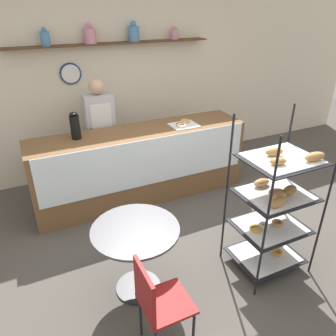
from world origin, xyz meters
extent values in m
plane|color=#4C4742|center=(0.00, 0.00, 0.00)|extent=(14.00, 14.00, 0.00)
cube|color=beige|center=(0.00, 2.45, 1.35)|extent=(10.00, 0.06, 2.70)
cube|color=#4C331E|center=(0.00, 2.30, 2.02)|extent=(2.97, 0.24, 0.02)
cylinder|color=#4C7FB2|center=(-0.92, 2.30, 2.12)|extent=(0.12, 0.12, 0.18)
sphere|color=#4C7FB2|center=(-0.92, 2.30, 2.24)|extent=(0.07, 0.07, 0.07)
cylinder|color=#CC7F99|center=(-0.32, 2.30, 2.13)|extent=(0.17, 0.17, 0.20)
sphere|color=#CC7F99|center=(-0.32, 2.30, 2.26)|extent=(0.09, 0.09, 0.09)
cylinder|color=#4C7FB2|center=(0.31, 2.30, 2.14)|extent=(0.16, 0.16, 0.21)
sphere|color=#4C7FB2|center=(0.31, 2.30, 2.27)|extent=(0.09, 0.09, 0.09)
cylinder|color=#CC7F99|center=(0.97, 2.30, 2.11)|extent=(0.12, 0.12, 0.15)
sphere|color=#CC7F99|center=(0.97, 2.30, 2.20)|extent=(0.06, 0.06, 0.06)
cylinder|color=navy|center=(-0.64, 2.40, 1.63)|extent=(0.30, 0.03, 0.30)
cylinder|color=white|center=(-0.64, 2.38, 1.63)|extent=(0.26, 0.00, 0.26)
cube|color=brown|center=(0.00, 1.36, 0.51)|extent=(2.97, 0.66, 1.01)
cube|color=silver|center=(0.00, 1.03, 0.69)|extent=(2.85, 0.01, 0.65)
cylinder|color=black|center=(0.32, -0.83, 0.84)|extent=(0.02, 0.02, 1.67)
cylinder|color=black|center=(1.04, -0.83, 0.84)|extent=(0.02, 0.02, 1.67)
cylinder|color=black|center=(0.32, -0.23, 0.84)|extent=(0.02, 0.02, 1.67)
cylinder|color=black|center=(1.04, -0.23, 0.84)|extent=(0.02, 0.02, 1.67)
cube|color=black|center=(0.68, -0.53, 0.12)|extent=(0.69, 0.57, 0.01)
cube|color=white|center=(0.68, -0.53, 0.13)|extent=(0.61, 0.51, 0.01)
torus|color=gold|center=(0.80, -0.58, 0.15)|extent=(0.12, 0.12, 0.03)
torus|color=brown|center=(0.84, -0.39, 0.15)|extent=(0.11, 0.11, 0.03)
cube|color=black|center=(0.68, -0.53, 0.50)|extent=(0.69, 0.57, 0.01)
cube|color=white|center=(0.68, -0.53, 0.51)|extent=(0.61, 0.51, 0.01)
torus|color=tan|center=(0.76, -0.55, 0.54)|extent=(0.12, 0.12, 0.03)
torus|color=gold|center=(0.50, -0.52, 0.54)|extent=(0.13, 0.13, 0.03)
torus|color=silver|center=(0.60, -0.52, 0.54)|extent=(0.11, 0.11, 0.04)
cube|color=black|center=(0.68, -0.53, 0.89)|extent=(0.69, 0.57, 0.01)
cube|color=white|center=(0.68, -0.53, 0.90)|extent=(0.61, 0.51, 0.01)
ellipsoid|color=tan|center=(0.65, -0.36, 0.94)|extent=(0.18, 0.09, 0.08)
ellipsoid|color=#B27F47|center=(0.54, -0.70, 0.94)|extent=(0.24, 0.13, 0.08)
ellipsoid|color=tan|center=(0.64, -0.63, 0.94)|extent=(0.19, 0.13, 0.07)
ellipsoid|color=olive|center=(0.79, -0.60, 0.95)|extent=(0.17, 0.11, 0.09)
ellipsoid|color=#B27F47|center=(0.67, -0.55, 0.93)|extent=(0.18, 0.13, 0.06)
cube|color=black|center=(0.68, -0.53, 1.27)|extent=(0.69, 0.57, 0.01)
cube|color=white|center=(0.68, -0.53, 1.28)|extent=(0.61, 0.51, 0.01)
ellipsoid|color=#B27F47|center=(0.89, -0.70, 1.33)|extent=(0.23, 0.10, 0.09)
ellipsoid|color=olive|center=(0.64, -0.46, 1.33)|extent=(0.19, 0.12, 0.08)
ellipsoid|color=olive|center=(0.55, -0.62, 1.32)|extent=(0.17, 0.12, 0.07)
cube|color=#282833|center=(-0.40, 1.89, 0.50)|extent=(0.24, 0.19, 1.00)
cube|color=#B2B2B7|center=(-0.40, 1.89, 1.21)|extent=(0.41, 0.22, 0.43)
cube|color=silver|center=(-0.40, 1.77, 1.13)|extent=(0.29, 0.01, 0.36)
sphere|color=tan|center=(-0.40, 1.89, 1.54)|extent=(0.21, 0.21, 0.21)
cylinder|color=#262628|center=(-0.68, -0.26, 0.01)|extent=(0.45, 0.45, 0.02)
cylinder|color=#333338|center=(-0.68, -0.26, 0.37)|extent=(0.06, 0.06, 0.69)
cylinder|color=#4C4C51|center=(-0.68, -0.26, 0.72)|extent=(0.81, 0.81, 0.02)
cylinder|color=black|center=(-0.51, -1.08, 0.23)|extent=(0.02, 0.02, 0.46)
cylinder|color=black|center=(-0.51, -0.75, 0.23)|extent=(0.02, 0.02, 0.46)
cylinder|color=black|center=(-0.84, -0.75, 0.23)|extent=(0.02, 0.02, 0.46)
cube|color=maroon|center=(-0.68, -0.91, 0.48)|extent=(0.38, 0.38, 0.03)
cube|color=maroon|center=(-0.85, -0.91, 0.69)|extent=(0.03, 0.36, 0.40)
cylinder|color=black|center=(-0.82, 1.44, 1.17)|extent=(0.12, 0.12, 0.30)
ellipsoid|color=black|center=(-0.82, 1.44, 1.34)|extent=(0.10, 0.10, 0.05)
cube|color=white|center=(0.63, 1.28, 1.02)|extent=(0.37, 0.31, 0.01)
torus|color=tan|center=(0.69, 1.37, 1.05)|extent=(0.13, 0.13, 0.04)
torus|color=silver|center=(0.56, 1.23, 1.05)|extent=(0.14, 0.14, 0.04)
torus|color=#EAB2C1|center=(0.62, 1.32, 1.04)|extent=(0.11, 0.11, 0.03)
torus|color=brown|center=(0.57, 1.28, 1.04)|extent=(0.12, 0.12, 0.04)
camera|label=1|loc=(-1.43, -2.53, 2.58)|focal=35.00mm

